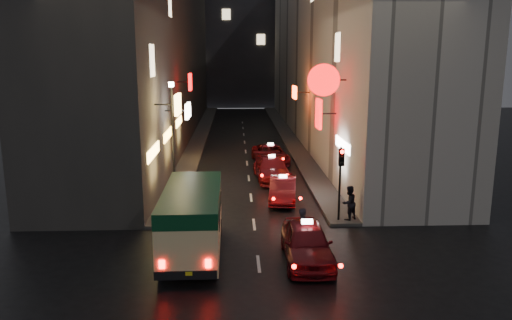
{
  "coord_description": "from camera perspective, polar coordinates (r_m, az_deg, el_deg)",
  "views": [
    {
      "loc": [
        -0.84,
        -13.69,
        7.77
      ],
      "look_at": [
        0.28,
        13.0,
        2.14
      ],
      "focal_mm": 35.0,
      "sensor_mm": 36.0,
      "label": 1
    }
  ],
  "objects": [
    {
      "name": "lamp_post",
      "position": [
        27.2,
        -9.49,
        3.19
      ],
      "size": [
        0.28,
        0.28,
        6.22
      ],
      "color": "black",
      "rests_on": "sidewalk_left"
    },
    {
      "name": "traffic_light",
      "position": [
        23.25,
        9.67,
        -0.9
      ],
      "size": [
        0.26,
        0.43,
        3.5
      ],
      "color": "black",
      "rests_on": "sidewalk_right"
    },
    {
      "name": "taxi_far",
      "position": [
        36.29,
        1.68,
        0.82
      ],
      "size": [
        2.56,
        5.16,
        1.75
      ],
      "color": "maroon",
      "rests_on": "ground"
    },
    {
      "name": "minibus",
      "position": [
        19.76,
        -7.3,
        -6.14
      ],
      "size": [
        2.24,
        6.22,
        2.67
      ],
      "color": "#F7E09A",
      "rests_on": "ground"
    },
    {
      "name": "building_right",
      "position": [
        48.51,
        8.32,
        13.24
      ],
      "size": [
        8.04,
        52.0,
        18.0
      ],
      "color": "#B7B0A7",
      "rests_on": "ground"
    },
    {
      "name": "sidewalk_right",
      "position": [
        48.57,
        3.65,
        2.77
      ],
      "size": [
        1.5,
        52.0,
        0.15
      ],
      "primitive_type": "cube",
      "color": "#403E3C",
      "rests_on": "ground"
    },
    {
      "name": "taxi_near",
      "position": [
        19.34,
        5.82,
        -9.03
      ],
      "size": [
        2.31,
        5.55,
        1.93
      ],
      "color": "maroon",
      "rests_on": "ground"
    },
    {
      "name": "building_far",
      "position": [
        79.76,
        -1.86,
        14.22
      ],
      "size": [
        30.0,
        10.0,
        22.0
      ],
      "primitive_type": "cube",
      "color": "#343439",
      "rests_on": "ground"
    },
    {
      "name": "ground",
      "position": [
        15.76,
        1.01,
        -17.63
      ],
      "size": [
        120.0,
        120.0,
        0.0
      ],
      "primitive_type": "plane",
      "color": "black",
      "rests_on": "ground"
    },
    {
      "name": "taxi_third",
      "position": [
        31.58,
        1.81,
        -0.76
      ],
      "size": [
        2.54,
        5.46,
        1.86
      ],
      "color": "maroon",
      "rests_on": "ground"
    },
    {
      "name": "building_left",
      "position": [
        48.23,
        -11.24,
        13.15
      ],
      "size": [
        7.45,
        52.0,
        18.0
      ],
      "color": "#33312F",
      "rests_on": "ground"
    },
    {
      "name": "taxi_second",
      "position": [
        26.97,
        3.09,
        -3.17
      ],
      "size": [
        2.5,
        4.98,
        1.69
      ],
      "color": "maroon",
      "rests_on": "ground"
    },
    {
      "name": "pedestrian_crossing",
      "position": [
        20.49,
        5.4,
        -7.5
      ],
      "size": [
        0.46,
        0.67,
        1.96
      ],
      "primitive_type": "imported",
      "rotation": [
        0.0,
        0.0,
        1.64
      ],
      "color": "black",
      "rests_on": "ground"
    },
    {
      "name": "pedestrian_sidewalk",
      "position": [
        23.87,
        10.59,
        -4.59
      ],
      "size": [
        0.82,
        0.75,
        1.85
      ],
      "primitive_type": "imported",
      "rotation": [
        0.0,
        0.0,
        3.74
      ],
      "color": "black",
      "rests_on": "sidewalk_right"
    },
    {
      "name": "sidewalk_left",
      "position": [
        48.43,
        -6.42,
        2.69
      ],
      "size": [
        1.5,
        52.0,
        0.15
      ],
      "primitive_type": "cube",
      "color": "#403E3C",
      "rests_on": "ground"
    }
  ]
}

